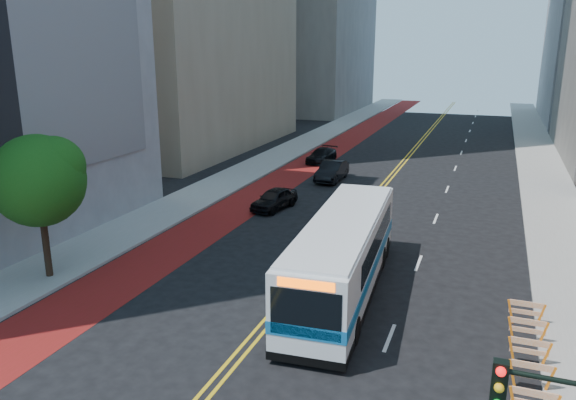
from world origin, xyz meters
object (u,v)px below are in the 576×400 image
at_px(car_a, 274,199).
at_px(car_c, 322,155).
at_px(transit_bus, 344,254).
at_px(car_b, 332,171).
at_px(street_tree, 40,177).

height_order(car_a, car_c, car_a).
xyz_separation_m(car_a, car_c, (-1.58, 16.00, -0.05)).
distance_m(transit_bus, car_b, 21.47).
relative_size(transit_bus, car_c, 2.91).
distance_m(car_b, car_c, 7.35).
bearing_deg(car_a, car_c, 106.36).
bearing_deg(transit_bus, car_c, 105.13).
bearing_deg(street_tree, transit_bus, 13.58).
xyz_separation_m(car_b, car_c, (-2.93, 6.74, -0.13)).
distance_m(street_tree, car_b, 25.04).
xyz_separation_m(street_tree, car_a, (5.61, 14.45, -4.21)).
bearing_deg(transit_bus, street_tree, -170.17).
relative_size(street_tree, car_b, 1.42).
bearing_deg(street_tree, car_a, 68.79).
height_order(street_tree, car_b, street_tree).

